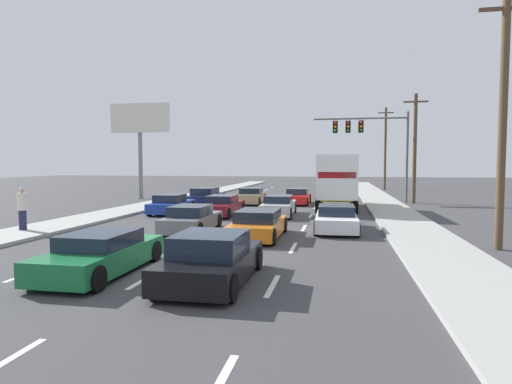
% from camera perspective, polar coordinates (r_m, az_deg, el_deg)
% --- Properties ---
extents(ground_plane, '(140.00, 140.00, 0.00)m').
position_cam_1_polar(ground_plane, '(37.45, 3.10, -0.96)').
color(ground_plane, '#3D3D3F').
extents(sidewalk_right, '(2.78, 80.00, 0.14)m').
position_cam_1_polar(sidewalk_right, '(32.31, 16.71, -1.73)').
color(sidewalk_right, '#9E9E99').
rests_on(sidewalk_right, ground_plane).
extents(sidewalk_left, '(2.78, 80.00, 0.14)m').
position_cam_1_polar(sidewalk_left, '(34.78, -11.78, -1.28)').
color(sidewalk_left, '#9E9E99').
rests_on(sidewalk_left, ground_plane).
extents(lane_markings, '(6.94, 52.00, 0.01)m').
position_cam_1_polar(lane_markings, '(31.03, 1.49, -1.91)').
color(lane_markings, silver).
rests_on(lane_markings, ground_plane).
extents(car_navy, '(2.06, 4.73, 1.23)m').
position_cam_1_polar(car_navy, '(33.56, -6.62, -0.55)').
color(car_navy, '#141E4C').
rests_on(car_navy, ground_plane).
extents(car_blue, '(1.90, 4.17, 1.19)m').
position_cam_1_polar(car_blue, '(27.06, -11.09, -1.65)').
color(car_blue, '#1E389E').
rests_on(car_blue, ground_plane).
extents(car_tan, '(1.95, 4.22, 1.21)m').
position_cam_1_polar(car_tan, '(33.21, -0.65, -0.57)').
color(car_tan, tan).
rests_on(car_tan, ground_plane).
extents(car_maroon, '(1.87, 4.64, 1.19)m').
position_cam_1_polar(car_maroon, '(25.81, -4.46, -1.85)').
color(car_maroon, maroon).
rests_on(car_maroon, ground_plane).
extents(car_gray, '(1.86, 4.15, 1.19)m').
position_cam_1_polar(car_gray, '(19.66, -8.49, -3.58)').
color(car_gray, slate).
rests_on(car_gray, ground_plane).
extents(car_green, '(1.91, 4.43, 1.15)m').
position_cam_1_polar(car_green, '(12.82, -19.73, -7.68)').
color(car_green, '#196B38').
rests_on(car_green, ground_plane).
extents(car_red, '(1.83, 4.40, 1.19)m').
position_cam_1_polar(car_red, '(33.10, 5.49, -0.63)').
color(car_red, red).
rests_on(car_red, ground_plane).
extents(car_silver, '(1.89, 4.58, 1.19)m').
position_cam_1_polar(car_silver, '(25.50, 3.01, -1.89)').
color(car_silver, '#B7BABF').
rests_on(car_silver, ground_plane).
extents(car_orange, '(1.97, 4.40, 1.15)m').
position_cam_1_polar(car_orange, '(17.87, 0.28, -4.32)').
color(car_orange, orange).
rests_on(car_orange, ground_plane).
extents(car_black, '(2.01, 4.16, 1.29)m').
position_cam_1_polar(car_black, '(11.24, -5.88, -8.86)').
color(car_black, black).
rests_on(car_black, ground_plane).
extents(box_truck, '(2.64, 8.61, 3.59)m').
position_cam_1_polar(box_truck, '(29.26, 10.58, 1.72)').
color(box_truck, white).
rests_on(box_truck, ground_plane).
extents(car_white, '(1.97, 4.43, 1.16)m').
position_cam_1_polar(car_white, '(20.07, 10.53, -3.49)').
color(car_white, white).
rests_on(car_white, ground_plane).
extents(traffic_signal_mast, '(7.48, 0.69, 7.18)m').
position_cam_1_polar(traffic_signal_mast, '(36.16, 14.05, 7.51)').
color(traffic_signal_mast, '#595B56').
rests_on(traffic_signal_mast, ground_plane).
extents(utility_pole_near, '(1.80, 0.28, 8.94)m').
position_cam_1_polar(utility_pole_near, '(17.47, 29.74, 8.40)').
color(utility_pole_near, brown).
rests_on(utility_pole_near, ground_plane).
extents(utility_pole_mid, '(1.80, 0.28, 8.39)m').
position_cam_1_polar(utility_pole_mid, '(35.53, 20.18, 5.56)').
color(utility_pole_mid, brown).
rests_on(utility_pole_mid, ground_plane).
extents(utility_pole_far, '(1.80, 0.28, 9.69)m').
position_cam_1_polar(utility_pole_far, '(53.71, 16.66, 5.61)').
color(utility_pole_far, brown).
rests_on(utility_pole_far, ground_plane).
extents(roadside_billboard, '(5.43, 0.36, 8.32)m').
position_cam_1_polar(roadside_billboard, '(39.42, -15.04, 8.12)').
color(roadside_billboard, slate).
rests_on(roadside_billboard, ground_plane).
extents(pedestrian_near_corner, '(0.38, 0.38, 1.86)m').
position_cam_1_polar(pedestrian_near_corner, '(21.60, -28.41, -1.95)').
color(pedestrian_near_corner, '#1E233F').
rests_on(pedestrian_near_corner, sidewalk_left).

